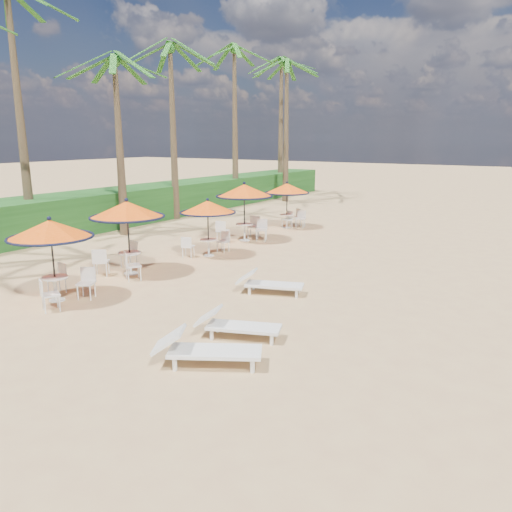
{
  "coord_description": "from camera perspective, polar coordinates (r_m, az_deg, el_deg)",
  "views": [
    {
      "loc": [
        6.67,
        -7.75,
        4.42
      ],
      "look_at": [
        -0.6,
        3.7,
        1.2
      ],
      "focal_mm": 35.0,
      "sensor_mm": 36.0,
      "label": 1
    }
  ],
  "objects": [
    {
      "name": "lounger_mid",
      "position": [
        11.36,
        -2.42,
        -7.79
      ],
      "size": [
        2.02,
        1.25,
        0.69
      ],
      "rotation": [
        0.0,
        0.0,
        0.36
      ],
      "color": "white",
      "rests_on": "ground"
    },
    {
      "name": "palm_7",
      "position": [
        39.54,
        2.93,
        20.49
      ],
      "size": [
        5.0,
        5.0,
        10.21
      ],
      "color": "brown",
      "rests_on": "ground"
    },
    {
      "name": "station_3",
      "position": [
        21.76,
        -1.32,
        6.68
      ],
      "size": [
        2.48,
        2.48,
        2.59
      ],
      "color": "black",
      "rests_on": "ground"
    },
    {
      "name": "lounger_near",
      "position": [
        10.08,
        -5.99,
        -10.49
      ],
      "size": [
        2.19,
        1.64,
        0.77
      ],
      "rotation": [
        0.0,
        0.0,
        0.51
      ],
      "color": "white",
      "rests_on": "ground"
    },
    {
      "name": "station_4",
      "position": [
        25.04,
        3.71,
        7.1
      ],
      "size": [
        2.23,
        2.26,
        2.33
      ],
      "color": "black",
      "rests_on": "ground"
    },
    {
      "name": "palm_6",
      "position": [
        36.04,
        3.56,
        20.18
      ],
      "size": [
        5.0,
        5.0,
        9.54
      ],
      "color": "brown",
      "rests_on": "ground"
    },
    {
      "name": "station_2",
      "position": [
        18.96,
        -5.57,
        5.03
      ],
      "size": [
        2.13,
        2.15,
        2.23
      ],
      "color": "black",
      "rests_on": "ground"
    },
    {
      "name": "palm_3",
      "position": [
        24.02,
        -15.82,
        19.61
      ],
      "size": [
        5.0,
        5.0,
        7.96
      ],
      "color": "brown",
      "rests_on": "ground"
    },
    {
      "name": "station_0",
      "position": [
        14.59,
        -22.22,
        1.75
      ],
      "size": [
        2.28,
        2.28,
        2.38
      ],
      "color": "black",
      "rests_on": "ground"
    },
    {
      "name": "ground",
      "position": [
        11.14,
        -7.72,
        -10.14
      ],
      "size": [
        160.0,
        160.0,
        0.0
      ],
      "primitive_type": "plane",
      "color": "tan",
      "rests_on": "ground"
    },
    {
      "name": "palm_2",
      "position": [
        24.49,
        -26.44,
        24.0
      ],
      "size": [
        5.0,
        5.0,
        10.36
      ],
      "color": "brown",
      "rests_on": "ground"
    },
    {
      "name": "station_1",
      "position": [
        16.79,
        -14.64,
        4.13
      ],
      "size": [
        2.43,
        2.43,
        2.54
      ],
      "color": "black",
      "rests_on": "ground"
    },
    {
      "name": "palm_4",
      "position": [
        28.43,
        -9.75,
        21.31
      ],
      "size": [
        5.0,
        5.0,
        9.24
      ],
      "color": "brown",
      "rests_on": "ground"
    },
    {
      "name": "scrub_hedge",
      "position": [
        27.77,
        -14.6,
        5.64
      ],
      "size": [
        3.0,
        40.0,
        1.8
      ],
      "primitive_type": "cube",
      "color": "#194716",
      "rests_on": "ground"
    },
    {
      "name": "palm_5",
      "position": [
        33.72,
        -2.49,
        21.55
      ],
      "size": [
        5.0,
        5.0,
        10.09
      ],
      "color": "brown",
      "rests_on": "ground"
    },
    {
      "name": "lounger_far",
      "position": [
        14.48,
        1.32,
        -3.08
      ],
      "size": [
        2.03,
        1.23,
        0.69
      ],
      "rotation": [
        0.0,
        0.0,
        0.35
      ],
      "color": "white",
      "rests_on": "ground"
    }
  ]
}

